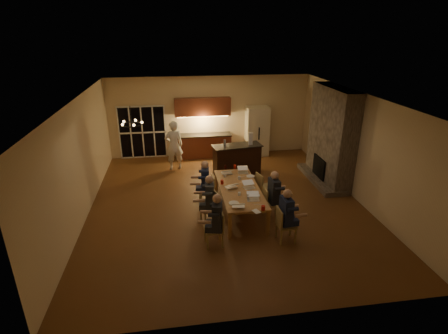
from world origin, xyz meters
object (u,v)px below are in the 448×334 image
at_px(chair_left_near, 214,229).
at_px(laptop_f, 243,170).
at_px(bar_bottle, 225,143).
at_px(laptop_b, 253,196).
at_px(person_left_near, 217,221).
at_px(laptop_e, 227,170).
at_px(redcup_far, 235,167).
at_px(chair_left_mid, 209,208).
at_px(bar_island, 237,160).
at_px(chair_right_mid, 272,203).
at_px(mug_mid, 239,178).
at_px(person_left_mid, 210,199).
at_px(laptop_a, 238,202).
at_px(plate_left, 234,203).
at_px(refrigerator, 257,131).
at_px(person_right_near, 286,215).
at_px(chair_right_near, 286,225).
at_px(mug_front, 239,194).
at_px(person_right_mid, 274,195).
at_px(plate_far, 250,176).
at_px(chair_right_far, 265,187).
at_px(laptop_c, 231,184).
at_px(chandelier, 132,124).
at_px(standing_person, 174,145).
at_px(can_cola, 226,167).
at_px(dining_table, 239,200).
at_px(chair_left_far, 207,191).
at_px(redcup_mid, 222,182).
at_px(bar_blender, 251,139).
at_px(can_silver, 248,197).
at_px(plate_near, 256,196).
at_px(redcup_near, 263,208).
at_px(person_left_far, 205,183).
at_px(laptop_d, 249,184).

bearing_deg(chair_left_near, laptop_f, 150.60).
bearing_deg(bar_bottle, laptop_b, -86.30).
bearing_deg(chair_left_near, person_left_near, 61.85).
xyz_separation_m(laptop_e, redcup_far, (0.32, 0.35, -0.05)).
bearing_deg(chair_left_mid, bar_island, 143.67).
bearing_deg(chair_right_mid, bar_island, 6.70).
height_order(laptop_b, mug_mid, laptop_b).
height_order(person_left_mid, laptop_a, person_left_mid).
distance_m(chair_right_mid, plate_left, 1.27).
bearing_deg(chair_right_mid, mug_mid, 35.51).
bearing_deg(refrigerator, person_right_near, -96.94).
bearing_deg(chair_right_near, mug_front, 38.62).
height_order(person_right_mid, plate_far, person_right_mid).
relative_size(chair_right_far, laptop_a, 2.78).
distance_m(chair_right_near, laptop_c, 2.06).
bearing_deg(chandelier, standing_person, 75.52).
height_order(refrigerator, can_cola, refrigerator).
bearing_deg(chandelier, dining_table, 4.60).
height_order(chair_left_far, redcup_mid, chair_left_far).
bearing_deg(mug_mid, bar_blender, 69.80).
height_order(redcup_far, can_silver, same).
relative_size(mug_front, plate_left, 0.38).
distance_m(person_right_near, mug_mid, 2.27).
relative_size(chair_left_far, laptop_a, 2.78).
relative_size(refrigerator, mug_mid, 20.00).
distance_m(laptop_a, laptop_e, 2.16).
height_order(redcup_mid, plate_near, redcup_mid).
bearing_deg(bar_island, can_cola, -122.93).
xyz_separation_m(person_left_mid, laptop_f, (1.20, 1.51, 0.17)).
distance_m(bar_island, laptop_c, 2.80).
bearing_deg(redcup_near, can_cola, 100.26).
distance_m(person_right_mid, standing_person, 4.81).
bearing_deg(plate_left, bar_island, 78.45).
bearing_deg(bar_island, redcup_near, -99.48).
distance_m(laptop_b, bar_blender, 3.68).
bearing_deg(laptop_b, laptop_f, 93.60).
height_order(dining_table, chandelier, chandelier).
bearing_deg(person_left_mid, person_right_mid, 96.41).
xyz_separation_m(chair_right_near, person_left_mid, (-1.76, 1.15, 0.24)).
height_order(bar_island, chair_left_near, bar_island).
bearing_deg(redcup_mid, dining_table, -36.84).
bearing_deg(laptop_a, laptop_c, -81.42).
bearing_deg(redcup_far, chair_right_far, -47.60).
height_order(person_left_far, laptop_c, person_left_far).
relative_size(chair_left_near, redcup_near, 7.42).
xyz_separation_m(refrigerator, redcup_far, (-1.49, -3.24, -0.19)).
bearing_deg(bar_blender, chair_left_mid, -114.20).
distance_m(laptop_d, plate_near, 0.52).
distance_m(refrigerator, chair_right_far, 4.19).
relative_size(laptop_a, laptop_d, 1.00).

